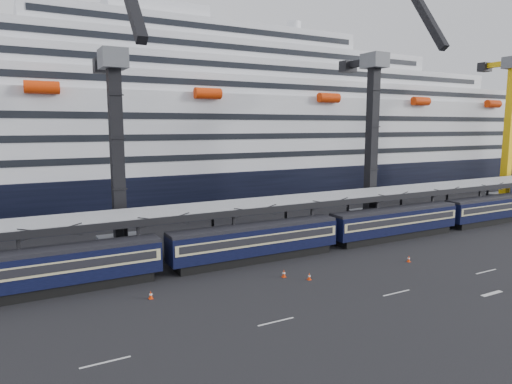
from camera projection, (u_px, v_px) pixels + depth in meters
ground at (380, 276)px, 43.25m from camera, size 260.00×260.00×0.00m
lane_markings at (486, 278)px, 42.58m from camera, size 111.00×4.27×0.02m
train at (283, 237)px, 49.40m from camera, size 133.05×3.00×4.05m
canopy at (298, 200)px, 54.65m from camera, size 130.00×6.25×5.53m
cruise_ship at (193, 136)px, 80.89m from camera, size 214.09×28.84×34.00m
crane_dark_near at (118, 147)px, 48.18m from camera, size 4.50×17.75×35.08m
crane_dark_mid at (374, 131)px, 63.72m from camera, size 4.50×18.24×39.64m
crane_yellow_near at (512, 125)px, 80.03m from camera, size 4.50×20.12×40.16m
traffic_cone_b at (151, 295)px, 37.48m from camera, size 0.35×0.35×0.70m
traffic_cone_c at (284, 273)px, 42.83m from camera, size 0.38×0.38×0.76m
traffic_cone_d at (309, 276)px, 42.11m from camera, size 0.34×0.34×0.69m
traffic_cone_e at (409, 259)px, 47.66m from camera, size 0.35×0.35×0.70m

